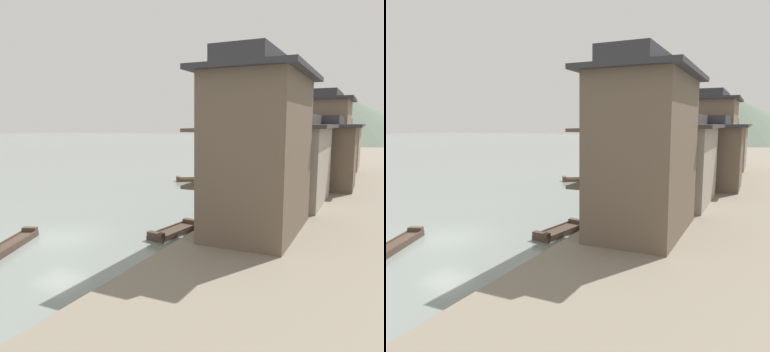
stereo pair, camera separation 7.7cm
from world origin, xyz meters
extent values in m
plane|color=gray|center=(0.00, 0.00, 0.00)|extent=(400.00, 400.00, 0.00)
cube|color=slate|center=(16.58, 30.00, 0.46)|extent=(18.00, 110.00, 0.92)
cube|color=#423328|center=(-0.85, -2.65, 0.13)|extent=(2.89, 5.28, 0.27)
cube|color=#423328|center=(-1.83, -0.32, 0.39)|extent=(0.87, 0.64, 0.24)
cube|color=#423328|center=(-0.48, -2.50, 0.31)|extent=(1.95, 4.50, 0.08)
cube|color=brown|center=(6.09, 30.01, 0.10)|extent=(1.91, 4.99, 0.20)
cube|color=brown|center=(6.61, 32.27, 0.29)|extent=(0.81, 0.52, 0.18)
cube|color=brown|center=(5.57, 27.76, 0.29)|extent=(0.81, 0.52, 0.18)
cube|color=brown|center=(5.73, 30.10, 0.24)|extent=(1.07, 4.34, 0.08)
cube|color=brown|center=(6.46, 29.93, 0.24)|extent=(1.07, 4.34, 0.08)
cube|color=#33281E|center=(6.32, 39.99, 0.15)|extent=(1.27, 3.95, 0.30)
cube|color=#33281E|center=(6.42, 41.79, 0.43)|extent=(0.97, 0.41, 0.27)
cube|color=#33281E|center=(6.23, 38.20, 0.43)|extent=(0.97, 0.41, 0.27)
cube|color=#33281E|center=(5.83, 40.02, 0.34)|extent=(0.26, 3.40, 0.08)
cube|color=#33281E|center=(6.81, 39.97, 0.34)|extent=(0.26, 3.40, 0.08)
cube|color=#423328|center=(5.49, 3.64, 0.13)|extent=(1.67, 3.83, 0.26)
cube|color=#423328|center=(5.74, 5.32, 0.38)|extent=(1.06, 0.51, 0.24)
cube|color=#423328|center=(5.24, 1.95, 0.38)|extent=(1.06, 0.51, 0.24)
cube|color=#423328|center=(4.97, 3.72, 0.30)|extent=(0.55, 3.18, 0.08)
cube|color=#423328|center=(6.01, 3.56, 0.30)|extent=(0.55, 3.18, 0.08)
cube|color=brown|center=(-1.73, 23.15, 0.14)|extent=(5.03, 3.75, 0.29)
cube|color=brown|center=(0.38, 24.51, 0.41)|extent=(0.81, 0.98, 0.26)
cube|color=brown|center=(-3.84, 21.79, 0.41)|extent=(0.81, 0.98, 0.26)
cube|color=brown|center=(-1.98, 23.55, 0.33)|extent=(4.09, 2.68, 0.08)
cube|color=brown|center=(-1.47, 22.75, 0.33)|extent=(4.09, 2.68, 0.08)
cube|color=#33281E|center=(5.68, 53.12, 0.10)|extent=(1.88, 4.46, 0.20)
cube|color=#33281E|center=(5.19, 55.10, 0.29)|extent=(0.82, 0.53, 0.18)
cube|color=#33281E|center=(6.17, 51.13, 0.29)|extent=(0.82, 0.53, 0.18)
cube|color=#33281E|center=(5.31, 53.02, 0.24)|extent=(1.02, 3.79, 0.08)
cube|color=#33281E|center=(6.05, 53.21, 0.24)|extent=(1.02, 3.79, 0.08)
ellipsoid|color=#4C6B42|center=(5.68, 53.12, 0.41)|extent=(0.99, 1.21, 0.42)
cube|color=brown|center=(-1.23, 31.75, 0.12)|extent=(4.94, 3.52, 0.24)
cube|color=brown|center=(-3.31, 33.01, 0.35)|extent=(0.77, 0.96, 0.21)
cube|color=brown|center=(0.86, 30.50, 0.35)|extent=(0.77, 0.96, 0.21)
cube|color=brown|center=(-1.46, 31.36, 0.28)|extent=(4.04, 2.47, 0.08)
cube|color=brown|center=(-0.99, 32.15, 0.28)|extent=(4.04, 2.47, 0.08)
ellipsoid|color=olive|center=(-1.23, 31.75, 0.49)|extent=(1.55, 1.42, 0.50)
cube|color=#423328|center=(6.31, 21.29, 0.15)|extent=(1.18, 4.33, 0.29)
cube|color=#423328|center=(6.24, 23.29, 0.42)|extent=(0.94, 0.39, 0.26)
cube|color=#423328|center=(6.37, 19.29, 0.42)|extent=(0.94, 0.39, 0.26)
cube|color=#423328|center=(5.83, 21.28, 0.33)|extent=(0.21, 3.80, 0.08)
cube|color=#423328|center=(6.78, 21.31, 0.33)|extent=(0.21, 3.80, 0.08)
cube|color=#33281E|center=(6.23, 48.34, 0.13)|extent=(1.62, 3.60, 0.26)
cube|color=#33281E|center=(6.57, 49.90, 0.37)|extent=(0.86, 0.52, 0.23)
cube|color=#33281E|center=(5.89, 46.78, 0.37)|extent=(0.86, 0.52, 0.23)
cube|color=#33281E|center=(5.83, 48.43, 0.30)|extent=(0.72, 2.94, 0.08)
cube|color=#33281E|center=(6.63, 48.25, 0.30)|extent=(0.72, 2.94, 0.08)
cube|color=brown|center=(10.55, 3.37, 4.82)|extent=(4.01, 7.00, 7.80)
cube|color=#4D4135|center=(8.19, 3.37, 3.52)|extent=(0.70, 7.00, 0.16)
cube|color=#4D4135|center=(8.19, 3.37, 6.12)|extent=(0.70, 7.00, 0.16)
cube|color=#2D2D33|center=(10.55, 3.37, 8.84)|extent=(4.91, 7.90, 0.24)
cube|color=#2D2D33|center=(10.55, 3.37, 9.31)|extent=(2.41, 7.90, 0.70)
cube|color=gray|center=(10.69, 11.65, 3.52)|extent=(4.29, 7.49, 5.20)
cube|color=gray|center=(8.19, 11.65, 3.52)|extent=(0.70, 7.49, 0.16)
cube|color=#3D3838|center=(10.69, 11.65, 6.24)|extent=(5.19, 8.39, 0.24)
cube|color=#3D3838|center=(10.69, 11.65, 6.71)|extent=(2.57, 8.39, 0.70)
cube|color=brown|center=(11.49, 18.79, 3.52)|extent=(5.90, 4.81, 5.20)
cube|color=#4D4135|center=(8.19, 18.79, 3.52)|extent=(0.70, 4.81, 0.16)
cube|color=#2D2D33|center=(11.49, 18.79, 6.24)|extent=(6.80, 5.71, 0.24)
cube|color=#2D2D33|center=(11.49, 18.79, 6.71)|extent=(3.54, 5.71, 0.70)
cube|color=#75604C|center=(10.99, 26.03, 4.82)|extent=(4.89, 7.35, 7.80)
cube|color=brown|center=(8.19, 26.03, 3.52)|extent=(0.70, 7.35, 0.16)
cube|color=brown|center=(8.19, 26.03, 6.12)|extent=(0.70, 7.35, 0.16)
cube|color=#2D2D33|center=(10.99, 26.03, 8.84)|extent=(5.79, 8.25, 0.24)
cube|color=#2D2D33|center=(10.99, 26.03, 9.31)|extent=(2.93, 8.25, 0.70)
cube|color=gray|center=(11.39, 34.49, 3.52)|extent=(5.70, 6.95, 5.20)
cube|color=#6E6151|center=(8.19, 34.49, 3.52)|extent=(0.70, 6.95, 0.16)
cube|color=#4C4238|center=(11.39, 34.49, 6.24)|extent=(6.60, 7.85, 0.24)
cube|color=#4C4238|center=(11.39, 34.49, 6.71)|extent=(3.42, 7.85, 0.70)
cylinder|color=#473828|center=(7.93, 5.20, 1.29)|extent=(0.20, 0.20, 0.74)
cylinder|color=#473828|center=(7.93, 12.70, 1.28)|extent=(0.20, 0.20, 0.72)
cone|color=slate|center=(-19.07, 134.38, 11.20)|extent=(48.61, 48.61, 22.41)
cone|color=#5B6B5B|center=(7.27, 108.37, 7.40)|extent=(59.09, 59.09, 14.79)
camera|label=1|loc=(15.71, -15.28, 6.42)|focal=35.34mm
camera|label=2|loc=(15.78, -15.24, 6.42)|focal=35.34mm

